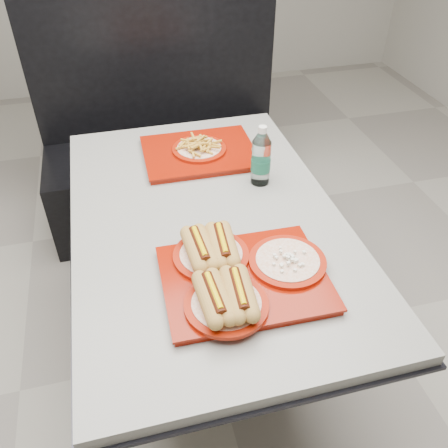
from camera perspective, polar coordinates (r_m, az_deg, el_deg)
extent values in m
plane|color=#9C978B|center=(2.16, -1.62, -14.92)|extent=(6.00, 6.00, 0.00)
cylinder|color=black|center=(2.14, -1.63, -14.52)|extent=(0.52, 0.52, 0.05)
cylinder|color=black|center=(1.87, -1.82, -8.01)|extent=(0.11, 0.11, 0.66)
cube|color=black|center=(1.65, -2.05, -0.24)|extent=(0.92, 1.42, 0.01)
cube|color=gray|center=(1.63, -2.07, 0.44)|extent=(0.90, 1.40, 0.04)
cube|color=black|center=(2.74, -6.58, 4.99)|extent=(1.30, 0.55, 0.45)
cube|color=black|center=(2.69, -8.37, 17.99)|extent=(1.30, 0.10, 1.10)
cube|color=maroon|center=(1.38, 2.47, -6.82)|extent=(0.47, 0.37, 0.02)
cube|color=maroon|center=(1.37, 2.49, -6.43)|extent=(0.48, 0.38, 0.01)
cylinder|color=#8F1604|center=(1.28, 0.29, -9.66)|extent=(0.23, 0.23, 0.01)
cylinder|color=white|center=(1.28, 0.29, -9.46)|extent=(0.19, 0.19, 0.01)
cylinder|color=#8F1604|center=(1.42, -1.56, -3.79)|extent=(0.23, 0.23, 0.01)
cylinder|color=white|center=(1.41, -1.57, -3.59)|extent=(0.19, 0.19, 0.01)
cylinder|color=#8F1604|center=(1.41, 7.65, -4.47)|extent=(0.23, 0.23, 0.01)
cylinder|color=white|center=(1.41, 7.67, -4.27)|extent=(0.19, 0.19, 0.01)
cube|color=maroon|center=(1.94, -2.98, 8.42)|extent=(0.44, 0.35, 0.02)
cube|color=maroon|center=(1.94, -2.99, 8.74)|extent=(0.45, 0.36, 0.01)
cylinder|color=#8F1604|center=(1.93, -3.00, 8.99)|extent=(0.22, 0.22, 0.01)
cylinder|color=white|center=(1.93, -3.00, 9.16)|extent=(0.18, 0.18, 0.00)
cylinder|color=silver|center=(1.74, 4.44, 7.37)|extent=(0.07, 0.07, 0.17)
cylinder|color=#165A40|center=(1.75, 4.43, 7.14)|extent=(0.07, 0.07, 0.05)
cone|color=silver|center=(1.69, 4.62, 10.35)|extent=(0.07, 0.07, 0.04)
cylinder|color=silver|center=(1.68, 4.67, 11.26)|extent=(0.03, 0.03, 0.02)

